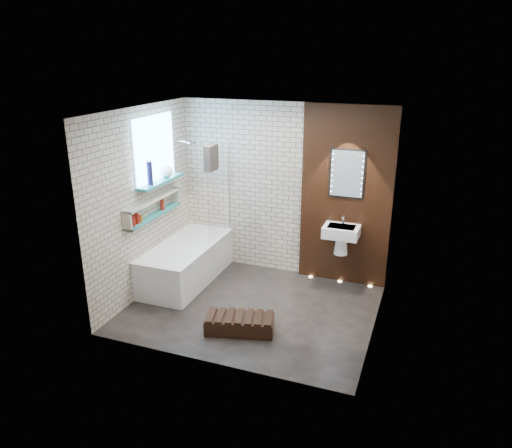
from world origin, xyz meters
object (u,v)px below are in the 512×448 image
at_px(bathtub, 186,262).
at_px(bath_screen, 218,193).
at_px(walnut_step, 240,324).
at_px(led_mirror, 347,174).
at_px(washbasin, 341,235).

xyz_separation_m(bathtub, bath_screen, (0.35, 0.44, 0.99)).
bearing_deg(walnut_step, bathtub, 141.19).
distance_m(bathtub, led_mirror, 2.68).
relative_size(bathtub, walnut_step, 2.09).
distance_m(led_mirror, walnut_step, 2.55).
xyz_separation_m(bathtub, walnut_step, (1.29, -1.04, -0.20)).
bearing_deg(bathtub, walnut_step, -38.81).
bearing_deg(bathtub, led_mirror, 19.78).
xyz_separation_m(led_mirror, walnut_step, (-0.89, -1.82, -1.56)).
relative_size(washbasin, led_mirror, 0.83).
bearing_deg(bath_screen, washbasin, 5.78).
bearing_deg(washbasin, bathtub, -163.99).
bearing_deg(led_mirror, bathtub, -160.22).
bearing_deg(walnut_step, led_mirror, 63.97).
relative_size(bath_screen, walnut_step, 1.68).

